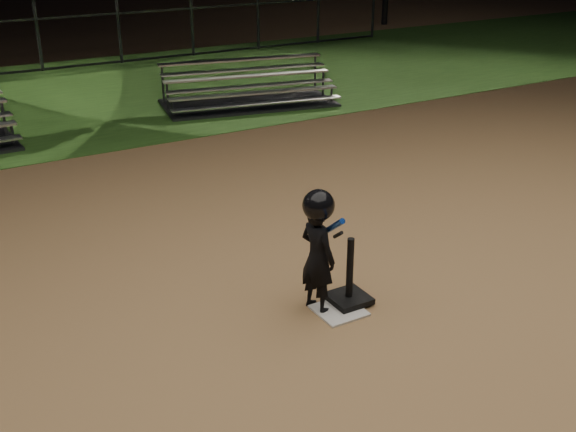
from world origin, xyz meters
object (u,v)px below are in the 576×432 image
object	(u,v)px
home_plate	(339,310)
child_batter	(318,248)
batting_tee	(349,290)
bleacher_right	(249,96)

from	to	relation	value
home_plate	child_batter	size ratio (longest dim) A/B	0.36
batting_tee	child_batter	bearing A→B (deg)	167.88
child_batter	bleacher_right	bearing A→B (deg)	-34.87
home_plate	batting_tee	distance (m)	0.24
batting_tee	bleacher_right	bearing A→B (deg)	70.02
home_plate	bleacher_right	bearing A→B (deg)	69.07
child_batter	home_plate	bearing A→B (deg)	-148.06
home_plate	batting_tee	bearing A→B (deg)	26.80
child_batter	bleacher_right	world-z (taller)	child_batter
batting_tee	child_batter	size ratio (longest dim) A/B	0.55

